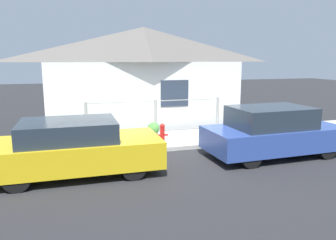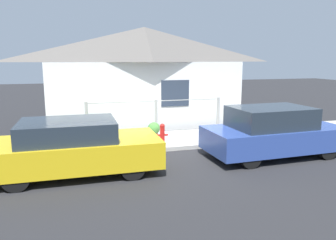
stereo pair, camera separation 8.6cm
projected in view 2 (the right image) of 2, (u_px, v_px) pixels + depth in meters
ground_plane at (172, 151)px, 9.83m from camera, size 60.00×60.00×0.00m
sidewalk at (163, 140)px, 10.86m from camera, size 24.00×2.20×0.13m
house at (145, 49)px, 12.86m from camera, size 7.90×2.23×3.95m
fence at (156, 115)px, 11.63m from camera, size 4.90×0.10×1.19m
car_left at (74, 147)px, 7.79m from camera, size 3.98×1.79×1.31m
car_right at (273, 132)px, 9.23m from camera, size 3.97×1.85×1.41m
fire_hydrant at (162, 134)px, 10.01m from camera, size 0.35×0.15×0.67m
potted_plant_near_hydrant at (154, 129)px, 10.94m from camera, size 0.40×0.40×0.52m
potted_plant_by_fence at (92, 127)px, 10.96m from camera, size 0.59×0.59×0.68m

